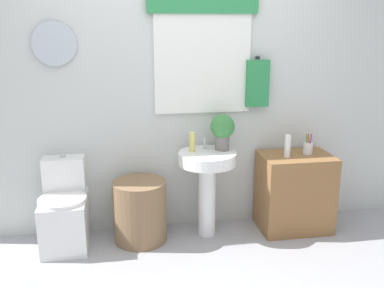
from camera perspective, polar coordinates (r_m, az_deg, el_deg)
The scene contains 10 objects.
back_wall at distance 3.70m, azimuth -2.07°, elevation 8.29°, with size 4.40×0.18×2.60m.
toilet at distance 3.72m, azimuth -16.59°, elevation -8.71°, with size 0.38×0.51×0.74m.
laundry_hamper at distance 3.67m, azimuth -6.95°, elevation -8.87°, with size 0.45×0.45×0.53m, color #846647.
pedestal_sink at distance 3.62m, azimuth 2.04°, elevation -4.07°, with size 0.49×0.49×0.75m.
faucet at distance 3.66m, azimuth 1.70°, elevation 0.13°, with size 0.03×0.03×0.10m, color silver.
wooden_cabinet at distance 3.93m, azimuth 13.50°, elevation -6.25°, with size 0.61×0.44×0.69m, color olive.
soap_bottle at distance 3.57m, azimuth 0.03°, elevation 0.27°, with size 0.05×0.05×0.17m, color #DBD166.
potted_plant at distance 3.60m, azimuth 4.09°, elevation 1.98°, with size 0.21×0.21×0.31m.
lotion_bottle at distance 3.71m, azimuth 12.63°, elevation -0.27°, with size 0.05×0.05×0.19m, color white.
toothbrush_cup at distance 3.86m, azimuth 15.23°, elevation -0.50°, with size 0.08×0.08×0.19m.
Camera 1 is at (-0.48, -2.49, 1.77)m, focal length 39.95 mm.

